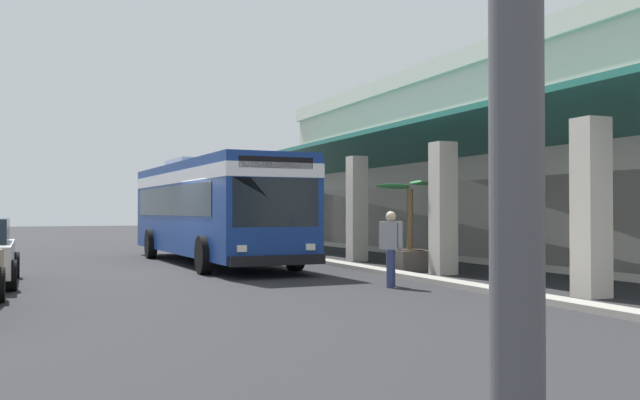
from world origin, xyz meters
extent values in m
plane|color=#262628|center=(0.00, 8.00, 0.00)|extent=(120.00, 120.00, 0.00)
cube|color=#9E998E|center=(-1.70, 4.39, 0.06)|extent=(31.08, 0.50, 0.12)
cube|color=beige|center=(-1.70, 14.09, 3.11)|extent=(25.90, 10.91, 6.23)
cube|color=silver|center=(-1.70, 14.09, 6.53)|extent=(26.20, 11.21, 0.60)
cube|color=beige|center=(-12.06, 5.71, 1.71)|extent=(0.55, 0.55, 3.42)
cube|color=beige|center=(-6.88, 5.71, 1.71)|extent=(0.55, 0.55, 3.42)
cube|color=beige|center=(-1.70, 5.71, 1.71)|extent=(0.55, 0.55, 3.42)
cube|color=beige|center=(3.48, 5.71, 1.71)|extent=(0.55, 0.55, 3.42)
cube|color=beige|center=(8.66, 5.71, 1.71)|extent=(0.55, 0.55, 3.42)
cube|color=#19594C|center=(-1.70, 7.04, 3.77)|extent=(25.90, 3.16, 0.82)
cube|color=#19232D|center=(-1.70, 8.68, 1.40)|extent=(21.76, 0.08, 2.40)
cube|color=navy|center=(-2.60, 1.12, 1.73)|extent=(11.10, 3.05, 2.75)
cube|color=white|center=(-2.60, 1.12, 2.65)|extent=(11.13, 3.07, 0.36)
cube|color=#19232D|center=(-2.90, 1.11, 1.95)|extent=(9.35, 3.00, 0.90)
cube|color=#19232D|center=(2.87, 1.37, 1.85)|extent=(0.16, 2.24, 1.20)
cube|color=black|center=(2.88, 1.37, 2.82)|extent=(0.15, 1.94, 0.28)
cube|color=black|center=(3.00, 1.37, 0.45)|extent=(0.31, 2.45, 0.24)
cube|color=silver|center=(2.88, 2.26, 0.75)|extent=(0.07, 0.24, 0.16)
cube|color=silver|center=(2.96, 0.48, 0.75)|extent=(0.07, 0.24, 0.16)
cube|color=silver|center=(-4.10, 1.05, 3.22)|extent=(2.48, 1.89, 0.24)
cylinder|color=black|center=(0.97, 2.56, 0.50)|extent=(1.00, 0.30, 1.00)
cylinder|color=black|center=(1.09, 0.01, 0.50)|extent=(1.00, 0.30, 1.00)
cylinder|color=black|center=(-5.73, 2.25, 0.50)|extent=(1.00, 0.30, 1.00)
cylinder|color=black|center=(-5.62, -0.29, 0.50)|extent=(1.00, 0.30, 1.00)
cylinder|color=black|center=(3.32, -4.51, 0.32)|extent=(0.64, 0.22, 0.64)
cylinder|color=black|center=(0.33, -4.50, 0.32)|extent=(0.64, 0.22, 0.64)
cylinder|color=navy|center=(5.73, 2.96, 0.40)|extent=(0.16, 0.16, 0.81)
cylinder|color=navy|center=(5.47, 3.14, 0.40)|extent=(0.16, 0.16, 0.81)
cube|color=gray|center=(5.60, 3.05, 1.11)|extent=(0.52, 0.40, 0.61)
sphere|color=beige|center=(5.60, 3.05, 1.53)|extent=(0.22, 0.22, 0.22)
cylinder|color=gray|center=(5.88, 3.13, 1.14)|extent=(0.09, 0.09, 0.55)
cylinder|color=gray|center=(5.32, 2.97, 1.14)|extent=(0.09, 0.09, 0.55)
cube|color=#4C4742|center=(2.13, 5.51, 0.28)|extent=(0.97, 0.97, 0.56)
cylinder|color=#332319|center=(2.13, 5.51, 0.57)|extent=(0.83, 0.83, 0.02)
cylinder|color=brown|center=(2.13, 5.51, 1.41)|extent=(0.16, 0.16, 1.69)
ellipsoid|color=#286B33|center=(2.54, 5.44, 2.41)|extent=(0.86, 0.34, 0.14)
ellipsoid|color=#286B33|center=(2.07, 5.85, 2.41)|extent=(0.34, 0.73, 0.15)
ellipsoid|color=#286B33|center=(1.68, 5.38, 2.32)|extent=(0.96, 0.46, 0.18)
ellipsoid|color=#286B33|center=(2.00, 5.05, 2.33)|extent=(0.47, 0.97, 0.17)
camera|label=1|loc=(19.06, -4.17, 1.65)|focal=39.51mm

